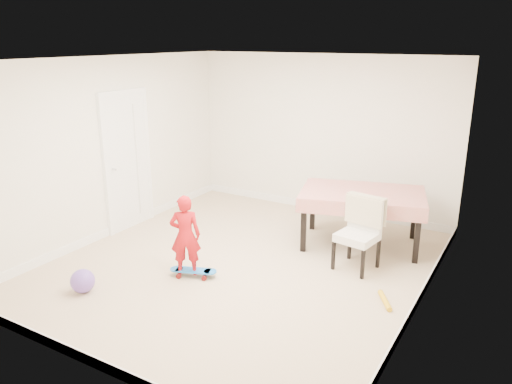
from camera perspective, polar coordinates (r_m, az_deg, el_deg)
The scene contains 17 objects.
ground at distance 6.61m, azimuth -1.64°, elevation -8.21°, with size 5.00×5.00×0.00m, color tan.
ceiling at distance 5.97m, azimuth -1.86°, elevation 14.76°, with size 4.50×5.00×0.04m, color white.
wall_back at distance 8.31m, azimuth 7.41°, elevation 6.46°, with size 4.50×0.04×2.60m, color white.
wall_front at distance 4.36m, azimuth -19.34°, elevation -4.47°, with size 4.50×0.04×2.60m, color white.
wall_left at distance 7.55m, azimuth -16.30°, elevation 4.81°, with size 0.04×5.00×2.60m, color white.
wall_right at distance 5.36m, azimuth 18.91°, elevation -0.41°, with size 0.04×5.00×2.60m, color white.
door at distance 7.81m, azimuth -14.51°, elevation 3.28°, with size 0.10×0.94×2.11m, color white.
baseboard_back at distance 8.64m, azimuth 7.12°, elevation -1.63°, with size 4.50×0.02×0.12m, color white.
baseboard_front at distance 4.94m, azimuth -17.94°, elevation -18.02°, with size 4.50×0.02×0.12m, color white.
baseboard_left at distance 7.91m, azimuth -15.59°, elevation -3.98°, with size 0.02×5.00×0.12m, color white.
baseboard_right at distance 5.84m, azimuth 17.80°, elevation -12.09°, with size 0.02×5.00×0.12m, color white.
dining_table at distance 7.20m, azimuth 11.89°, elevation -2.96°, with size 1.68×1.06×0.79m, color red, non-canonical shape.
dining_chair at distance 6.42m, azimuth 11.49°, elevation -4.77°, with size 0.51×0.59×0.94m, color beige, non-canonical shape.
skateboard at distance 6.31m, azimuth -7.16°, elevation -9.17°, with size 0.59×0.21×0.09m, color blue, non-canonical shape.
child at distance 6.14m, azimuth -8.07°, elevation -5.22°, with size 0.37×0.24×1.02m, color red.
balloon at distance 6.21m, azimuth -19.20°, elevation -9.58°, with size 0.28×0.28×0.28m, color #6D4BB6.
foam_toy at distance 5.88m, azimuth 14.51°, elevation -11.92°, with size 0.06×0.06×0.40m, color gold.
Camera 1 is at (3.17, -5.05, 2.85)m, focal length 35.00 mm.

